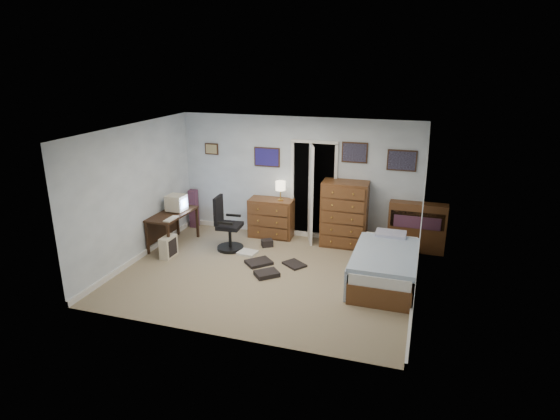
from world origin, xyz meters
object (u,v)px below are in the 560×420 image
object	(u,v)px
computer_desk	(169,220)
low_dresser	(271,218)
office_chair	(227,229)
bed	(384,265)
tall_dresser	(344,214)

from	to	relation	value
computer_desk	low_dresser	world-z (taller)	low_dresser
office_chair	computer_desk	bearing A→B (deg)	-177.61
low_dresser	office_chair	bearing A→B (deg)	-125.16
office_chair	bed	distance (m)	3.13
tall_dresser	bed	distance (m)	1.75
office_chair	low_dresser	bearing A→B (deg)	53.21
low_dresser	tall_dresser	size ratio (longest dim) A/B	0.70
tall_dresser	bed	world-z (taller)	tall_dresser
tall_dresser	computer_desk	bearing A→B (deg)	-164.34
office_chair	low_dresser	size ratio (longest dim) A/B	1.17
computer_desk	bed	size ratio (longest dim) A/B	0.62
low_dresser	bed	distance (m)	2.87
bed	low_dresser	bearing A→B (deg)	150.07
computer_desk	low_dresser	bearing A→B (deg)	32.22
office_chair	bed	bearing A→B (deg)	-13.51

